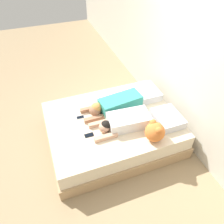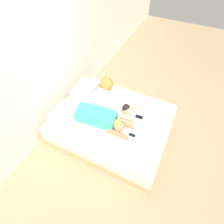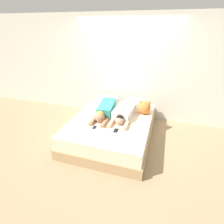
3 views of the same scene
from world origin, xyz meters
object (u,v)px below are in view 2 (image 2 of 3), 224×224
(person_right, at_px, (112,104))
(person_left, at_px, (102,119))
(cell_phone_left, at_px, (132,135))
(pillow_head_left, at_px, (64,114))
(bed, at_px, (112,125))
(cell_phone_right, at_px, (139,117))
(plush_toy, at_px, (106,84))
(pillow_head_right, at_px, (85,89))

(person_right, bearing_deg, person_left, -179.13)
(person_right, relative_size, cell_phone_left, 6.87)
(pillow_head_left, distance_m, person_right, 0.92)
(person_left, bearing_deg, bed, -29.53)
(person_right, relative_size, cell_phone_right, 6.87)
(bed, height_order, cell_phone_left, cell_phone_left)
(person_left, distance_m, cell_phone_left, 0.61)
(pillow_head_left, distance_m, plush_toy, 1.07)
(plush_toy, bearing_deg, person_left, -158.05)
(person_left, bearing_deg, person_right, 0.87)
(pillow_head_left, bearing_deg, person_right, -49.92)
(bed, distance_m, cell_phone_right, 0.57)
(bed, relative_size, person_left, 2.05)
(person_left, relative_size, person_right, 1.10)
(bed, xyz_separation_m, plush_toy, (0.62, 0.44, 0.41))
(bed, xyz_separation_m, cell_phone_right, (0.22, -0.46, 0.25))
(pillow_head_left, xyz_separation_m, person_right, (0.59, -0.70, 0.03))
(plush_toy, bearing_deg, cell_phone_left, -131.97)
(cell_phone_right, bearing_deg, pillow_head_left, 114.91)
(pillow_head_right, xyz_separation_m, person_right, (-0.15, -0.70, 0.03))
(person_left, xyz_separation_m, plush_toy, (0.82, 0.33, 0.04))
(person_left, bearing_deg, pillow_head_left, 103.98)
(pillow_head_right, bearing_deg, plush_toy, -56.45)
(plush_toy, bearing_deg, bed, -144.87)
(person_left, relative_size, plush_toy, 3.36)
(pillow_head_left, bearing_deg, bed, -65.72)
(person_right, bearing_deg, cell_phone_left, -125.62)
(person_right, distance_m, cell_phone_left, 0.75)
(pillow_head_right, relative_size, person_right, 0.52)
(person_right, height_order, cell_phone_left, person_right)
(person_right, height_order, cell_phone_right, person_right)
(bed, relative_size, cell_phone_right, 15.45)
(pillow_head_left, relative_size, plush_toy, 1.60)
(bed, distance_m, person_left, 0.43)
(pillow_head_left, bearing_deg, cell_phone_right, -65.09)
(person_left, bearing_deg, plush_toy, 21.95)
(person_left, height_order, plush_toy, plush_toy)
(person_right, bearing_deg, pillow_head_left, 130.08)
(pillow_head_right, xyz_separation_m, plush_toy, (0.25, -0.38, 0.09))
(cell_phone_right, height_order, plush_toy, plush_toy)
(person_left, xyz_separation_m, cell_phone_right, (0.42, -0.57, -0.11))
(person_left, distance_m, cell_phone_right, 0.71)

